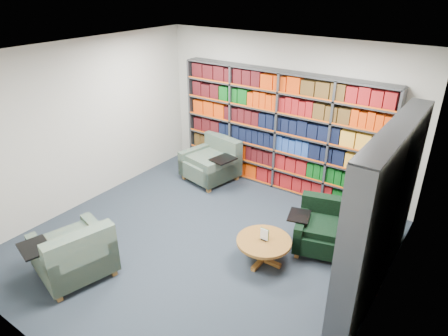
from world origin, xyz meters
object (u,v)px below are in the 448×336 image
Objects in this scene: chair_teal_front at (76,256)px; coffee_table at (264,244)px; chair_teal_left at (214,163)px; chair_green_right at (325,229)px.

coffee_table is at bearing 42.10° from chair_teal_front.
chair_green_right is (2.68, -0.86, -0.04)m from chair_teal_left.
chair_teal_front reaches higher than chair_green_right.
chair_green_right is 0.88× the size of chair_teal_front.
chair_teal_front is 2.55m from coffee_table.
chair_teal_left is 1.11× the size of chair_green_right.
coffee_table is (-0.56, -0.83, -0.00)m from chair_green_right.
chair_teal_front is (-2.45, -2.54, 0.04)m from chair_green_right.
chair_teal_left is 2.71m from coffee_table.
chair_teal_left reaches higher than coffee_table.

